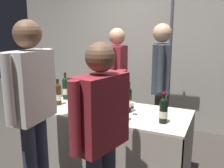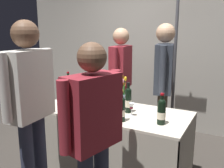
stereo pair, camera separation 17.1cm
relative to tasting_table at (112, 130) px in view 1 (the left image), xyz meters
name	(u,v)px [view 1 (the left image)]	position (x,y,z in m)	size (l,w,h in m)	color
back_partition	(155,53)	(0.00, 1.75, 0.72)	(5.40, 0.12, 2.50)	#9E998E
tasting_table	(112,130)	(0.00, 0.00, 0.00)	(1.69, 0.77, 0.76)	beige
featured_wine_bottle	(124,109)	(0.25, -0.26, 0.36)	(0.07, 0.07, 0.31)	black
display_bottle_0	(108,103)	(0.02, -0.16, 0.37)	(0.07, 0.07, 0.32)	#38230F
display_bottle_1	(58,94)	(-0.67, -0.08, 0.36)	(0.08, 0.08, 0.31)	#38230F
display_bottle_2	(164,110)	(0.61, -0.14, 0.36)	(0.08, 0.08, 0.30)	black
display_bottle_3	(111,93)	(-0.12, 0.25, 0.36)	(0.07, 0.07, 0.32)	#192333
display_bottle_4	(95,93)	(-0.26, 0.10, 0.38)	(0.07, 0.07, 0.35)	black
display_bottle_5	(129,99)	(0.19, 0.02, 0.37)	(0.07, 0.07, 0.33)	black
display_bottle_6	(95,103)	(-0.09, -0.23, 0.36)	(0.08, 0.08, 0.32)	#38230F
display_bottle_7	(85,93)	(-0.37, 0.04, 0.38)	(0.08, 0.08, 0.36)	#38230F
display_bottle_8	(66,88)	(-0.74, 0.17, 0.38)	(0.08, 0.08, 0.35)	black
wine_glass_near_vendor	(132,106)	(0.26, -0.07, 0.33)	(0.06, 0.06, 0.14)	silver
wine_glass_mid	(76,98)	(-0.44, -0.05, 0.33)	(0.07, 0.07, 0.14)	silver
flower_vase	(122,96)	(0.04, 0.19, 0.36)	(0.09, 0.10, 0.37)	slate
vendor_presenter	(117,75)	(-0.29, 0.79, 0.47)	(0.27, 0.60, 1.67)	#4C4233
vendor_assistant	(160,77)	(0.35, 0.74, 0.51)	(0.31, 0.62, 1.72)	#4C4233
taster_foreground_right	(32,99)	(-0.41, -0.79, 0.51)	(0.24, 0.61, 1.72)	#2D3347
taster_foreground_left	(101,127)	(0.30, -0.86, 0.40)	(0.30, 0.59, 1.56)	#2D3347
booth_signpost	(170,48)	(0.38, 1.17, 0.86)	(0.50, 0.04, 2.27)	#47474C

